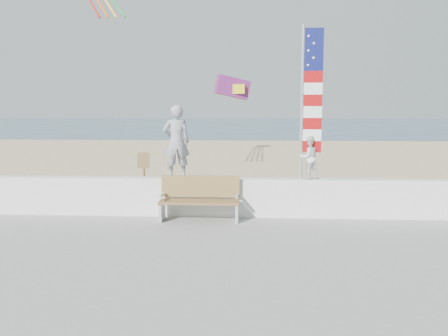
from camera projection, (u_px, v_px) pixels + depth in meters
The scene contains 9 objects.
ground at pixel (209, 248), 9.30m from camera, with size 220.00×220.00×0.00m, color #314B62.
sand at pixel (230, 178), 18.21m from camera, with size 90.00×40.00×0.08m, color tan.
seawall at pixel (216, 197), 11.20m from camera, with size 30.00×0.35×0.90m, color silver.
adult at pixel (176, 142), 11.09m from camera, with size 0.63×0.41×1.72m, color gray.
child at pixel (309, 158), 10.96m from camera, with size 0.49×0.38×1.00m, color silver.
bench at pixel (200, 198), 10.76m from camera, with size 1.80×0.57×1.00m.
flag at pixel (308, 96), 10.78m from camera, with size 0.50×0.08×3.50m.
parafoil_kite at pixel (233, 88), 12.30m from camera, with size 0.97×0.56×0.65m.
sign at pixel (144, 175), 12.71m from camera, with size 0.32×0.07×1.46m.
Camera 1 is at (0.82, -8.99, 2.74)m, focal length 38.00 mm.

